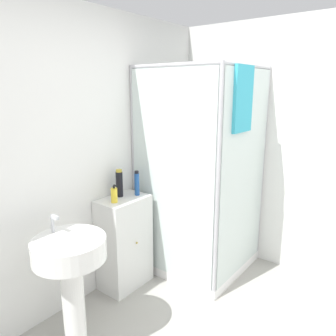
{
  "coord_description": "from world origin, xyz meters",
  "views": [
    {
      "loc": [
        -1.56,
        -0.53,
        1.85
      ],
      "look_at": [
        0.55,
        1.1,
        1.19
      ],
      "focal_mm": 35.0,
      "sensor_mm": 36.0,
      "label": 1
    }
  ],
  "objects_px": {
    "shampoo_bottle_blue": "(137,183)",
    "soap_dispenser": "(114,195)",
    "shampoo_bottle_tall_black": "(119,183)",
    "sink": "(71,267)"
  },
  "relations": [
    {
      "from": "sink",
      "to": "shampoo_bottle_tall_black",
      "type": "xyz_separation_m",
      "value": [
        0.8,
        0.33,
        0.35
      ]
    },
    {
      "from": "shampoo_bottle_blue",
      "to": "soap_dispenser",
      "type": "bearing_deg",
      "value": 175.41
    },
    {
      "from": "shampoo_bottle_tall_black",
      "to": "sink",
      "type": "bearing_deg",
      "value": -157.62
    },
    {
      "from": "soap_dispenser",
      "to": "shampoo_bottle_blue",
      "type": "bearing_deg",
      "value": -4.59
    },
    {
      "from": "sink",
      "to": "shampoo_bottle_tall_black",
      "type": "relative_size",
      "value": 3.86
    },
    {
      "from": "sink",
      "to": "soap_dispenser",
      "type": "height_order",
      "value": "soap_dispenser"
    },
    {
      "from": "shampoo_bottle_tall_black",
      "to": "shampoo_bottle_blue",
      "type": "height_order",
      "value": "shampoo_bottle_tall_black"
    },
    {
      "from": "soap_dispenser",
      "to": "shampoo_bottle_tall_black",
      "type": "relative_size",
      "value": 0.63
    },
    {
      "from": "shampoo_bottle_tall_black",
      "to": "shampoo_bottle_blue",
      "type": "distance_m",
      "value": 0.16
    },
    {
      "from": "shampoo_bottle_tall_black",
      "to": "soap_dispenser",
      "type": "bearing_deg",
      "value": -150.77
    }
  ]
}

